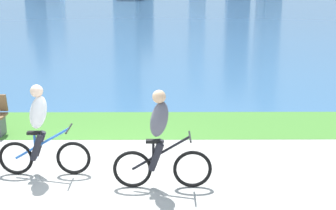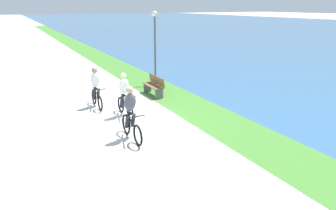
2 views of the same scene
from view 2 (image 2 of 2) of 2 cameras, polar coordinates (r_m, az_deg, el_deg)
ground_plane at (r=11.03m, az=-6.24°, el=-3.50°), size 300.00×300.00×0.00m
grass_strip_bayside at (r=12.27m, az=6.31°, el=-1.25°), size 120.00×2.12×0.01m
cyclist_lead at (r=9.55m, az=-6.88°, el=-1.59°), size 1.67×0.52×1.70m
cyclist_trailing at (r=11.63m, az=-8.03°, el=1.87°), size 1.65×0.52×1.66m
cyclist_distant_rear at (r=12.90m, az=-13.14°, el=3.16°), size 1.57×0.52×1.64m
bench_near_path at (r=14.41m, az=-2.58°, el=3.59°), size 1.50×0.47×0.90m
lamppost_tall at (r=16.07m, az=-2.43°, el=12.37°), size 0.28×0.28×3.74m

